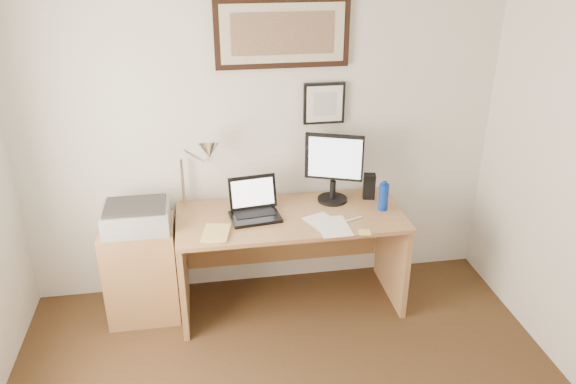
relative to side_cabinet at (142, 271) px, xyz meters
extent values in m
cube|color=silver|center=(0.92, 0.32, 0.89)|extent=(3.50, 0.02, 2.50)
cube|color=#A06F43|center=(0.00, 0.00, 0.00)|extent=(0.50, 0.40, 0.73)
cylinder|color=#0C2F9D|center=(1.74, -0.07, 0.48)|extent=(0.07, 0.07, 0.20)
cylinder|color=#0C2F9D|center=(1.74, -0.07, 0.59)|extent=(0.04, 0.04, 0.02)
cube|color=black|center=(1.69, 0.13, 0.48)|extent=(0.10, 0.09, 0.19)
cube|color=white|center=(1.28, -0.20, 0.39)|extent=(0.28, 0.32, 0.00)
cube|color=white|center=(1.33, -0.27, 0.39)|extent=(0.21, 0.30, 0.00)
cube|color=#E9CF6E|center=(1.51, -0.39, 0.39)|extent=(0.09, 0.09, 0.01)
cylinder|color=white|center=(1.48, -0.20, 0.39)|extent=(0.14, 0.06, 0.02)
imported|color=#EDD06F|center=(0.45, -0.22, 0.39)|extent=(0.21, 0.26, 0.02)
cube|color=#A06F43|center=(1.07, -0.05, 0.37)|extent=(1.60, 0.70, 0.03)
cube|color=#A06F43|center=(0.29, -0.05, -0.01)|extent=(0.04, 0.65, 0.72)
cube|color=#A06F43|center=(1.85, -0.05, -0.01)|extent=(0.04, 0.65, 0.72)
cube|color=#A06F43|center=(1.07, 0.28, 0.09)|extent=(1.50, 0.03, 0.55)
cube|color=black|center=(0.82, -0.06, 0.40)|extent=(0.37, 0.28, 0.02)
cube|color=black|center=(0.82, -0.03, 0.41)|extent=(0.29, 0.16, 0.00)
cube|color=black|center=(0.82, 0.08, 0.52)|extent=(0.35, 0.12, 0.23)
cube|color=white|center=(0.82, 0.07, 0.53)|extent=(0.30, 0.09, 0.18)
cylinder|color=black|center=(1.42, 0.13, 0.40)|extent=(0.22, 0.22, 0.02)
cylinder|color=black|center=(1.42, 0.13, 0.48)|extent=(0.04, 0.04, 0.14)
cube|color=black|center=(1.42, 0.12, 0.74)|extent=(0.41, 0.18, 0.34)
cube|color=silver|center=(1.42, 0.10, 0.74)|extent=(0.36, 0.14, 0.30)
cube|color=#A5A5A7|center=(0.01, -0.03, 0.44)|extent=(0.44, 0.34, 0.16)
cube|color=#2D2D2D|center=(0.01, -0.03, 0.54)|extent=(0.40, 0.30, 0.02)
cylinder|color=silver|center=(0.33, 0.24, 0.56)|extent=(0.02, 0.02, 0.36)
cylinder|color=silver|center=(0.43, 0.18, 0.78)|extent=(0.15, 0.23, 0.19)
cone|color=silver|center=(0.53, 0.12, 0.84)|extent=(0.16, 0.18, 0.15)
cube|color=black|center=(1.07, 0.30, 1.58)|extent=(0.92, 0.03, 0.47)
cube|color=beige|center=(1.07, 0.28, 1.58)|extent=(0.84, 0.01, 0.39)
cube|color=brown|center=(1.07, 0.27, 1.58)|extent=(0.70, 0.00, 0.28)
cube|color=black|center=(1.37, 0.30, 1.08)|extent=(0.30, 0.02, 0.30)
cube|color=white|center=(1.37, 0.28, 1.08)|extent=(0.26, 0.00, 0.26)
cube|color=#B0B5BA|center=(1.37, 0.28, 1.08)|extent=(0.17, 0.00, 0.17)
camera|label=1|loc=(0.48, -3.52, 2.22)|focal=35.00mm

